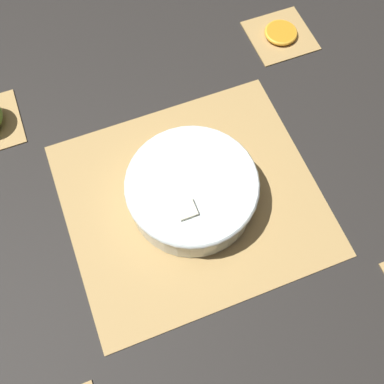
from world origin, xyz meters
name	(u,v)px	position (x,y,z in m)	size (l,w,h in m)	color
ground_plane	(192,199)	(0.00, 0.00, 0.00)	(6.00, 6.00, 0.00)	black
bamboo_mat_center	(192,199)	(0.00, 0.00, 0.00)	(0.47, 0.42, 0.01)	#A8844C
coaster_mat_near_left	(280,35)	(-0.33, -0.30, 0.00)	(0.14, 0.14, 0.01)	#A8844C
fruit_salad_bowl	(192,189)	(0.00, 0.00, 0.05)	(0.24, 0.24, 0.08)	silver
orange_slice_whole	(281,33)	(-0.33, -0.30, 0.01)	(0.07, 0.07, 0.01)	orange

